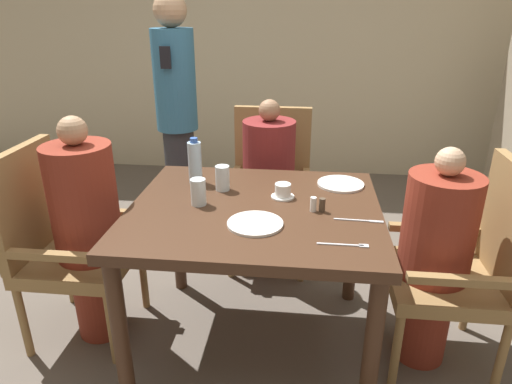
% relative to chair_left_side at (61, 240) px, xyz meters
% --- Properties ---
extents(ground_plane, '(16.00, 16.00, 0.00)m').
position_rel_chair_left_side_xyz_m(ground_plane, '(0.98, 0.00, -0.54)').
color(ground_plane, '#60564C').
extents(wall_back, '(8.00, 0.06, 2.80)m').
position_rel_chair_left_side_xyz_m(wall_back, '(0.98, 2.68, 0.86)').
color(wall_back, beige).
rests_on(wall_back, ground_plane).
extents(dining_table, '(1.14, 1.01, 0.77)m').
position_rel_chair_left_side_xyz_m(dining_table, '(0.98, 0.00, 0.13)').
color(dining_table, '#422819').
rests_on(dining_table, ground_plane).
extents(chair_left_side, '(0.51, 0.51, 1.01)m').
position_rel_chair_left_side_xyz_m(chair_left_side, '(0.00, 0.00, 0.00)').
color(chair_left_side, olive).
rests_on(chair_left_side, ground_plane).
extents(diner_in_left_chair, '(0.32, 0.32, 1.17)m').
position_rel_chair_left_side_xyz_m(diner_in_left_chair, '(0.15, 0.00, 0.06)').
color(diner_in_left_chair, maroon).
rests_on(diner_in_left_chair, ground_plane).
extents(chair_far_side, '(0.51, 0.51, 1.01)m').
position_rel_chair_left_side_xyz_m(chair_far_side, '(0.98, 0.91, 0.00)').
color(chair_far_side, olive).
rests_on(chair_far_side, ground_plane).
extents(diner_in_far_chair, '(0.32, 0.32, 1.12)m').
position_rel_chair_left_side_xyz_m(diner_in_far_chair, '(0.98, 0.76, 0.03)').
color(diner_in_far_chair, maroon).
rests_on(diner_in_far_chair, ground_plane).
extents(chair_right_side, '(0.51, 0.51, 1.01)m').
position_rel_chair_left_side_xyz_m(chair_right_side, '(1.95, 0.00, 0.00)').
color(chair_right_side, olive).
rests_on(chair_right_side, ground_plane).
extents(diner_in_right_chair, '(0.32, 0.32, 1.08)m').
position_rel_chair_left_side_xyz_m(diner_in_right_chair, '(1.80, 0.00, 0.02)').
color(diner_in_right_chair, maroon).
rests_on(diner_in_right_chair, ground_plane).
extents(standing_host, '(0.29, 0.33, 1.71)m').
position_rel_chair_left_side_xyz_m(standing_host, '(0.28, 1.22, 0.38)').
color(standing_host, '#2D2D33').
rests_on(standing_host, ground_plane).
extents(plate_main_left, '(0.24, 0.24, 0.01)m').
position_rel_chair_left_side_xyz_m(plate_main_left, '(1.38, 0.31, 0.24)').
color(plate_main_left, white).
rests_on(plate_main_left, dining_table).
extents(plate_main_right, '(0.24, 0.24, 0.01)m').
position_rel_chair_left_side_xyz_m(plate_main_right, '(1.00, -0.19, 0.24)').
color(plate_main_right, white).
rests_on(plate_main_right, dining_table).
extents(teacup_with_saucer, '(0.11, 0.11, 0.07)m').
position_rel_chair_left_side_xyz_m(teacup_with_saucer, '(1.10, 0.12, 0.26)').
color(teacup_with_saucer, white).
rests_on(teacup_with_saucer, dining_table).
extents(water_bottle, '(0.07, 0.07, 0.24)m').
position_rel_chair_left_side_xyz_m(water_bottle, '(0.64, 0.27, 0.34)').
color(water_bottle, silver).
rests_on(water_bottle, dining_table).
extents(glass_tall_near, '(0.07, 0.07, 0.12)m').
position_rel_chair_left_side_xyz_m(glass_tall_near, '(0.79, 0.18, 0.29)').
color(glass_tall_near, silver).
rests_on(glass_tall_near, dining_table).
extents(glass_tall_mid, '(0.07, 0.07, 0.12)m').
position_rel_chair_left_side_xyz_m(glass_tall_mid, '(0.72, -0.01, 0.29)').
color(glass_tall_mid, silver).
rests_on(glass_tall_mid, dining_table).
extents(salt_shaker, '(0.03, 0.03, 0.07)m').
position_rel_chair_left_side_xyz_m(salt_shaker, '(1.24, -0.02, 0.27)').
color(salt_shaker, white).
rests_on(salt_shaker, dining_table).
extents(pepper_shaker, '(0.03, 0.03, 0.06)m').
position_rel_chair_left_side_xyz_m(pepper_shaker, '(1.28, -0.02, 0.26)').
color(pepper_shaker, '#4C3D2D').
rests_on(pepper_shaker, dining_table).
extents(fork_beside_plate, '(0.20, 0.02, 0.00)m').
position_rel_chair_left_side_xyz_m(fork_beside_plate, '(1.37, -0.33, 0.23)').
color(fork_beside_plate, silver).
rests_on(fork_beside_plate, dining_table).
extents(knife_beside_plate, '(0.21, 0.02, 0.00)m').
position_rel_chair_left_side_xyz_m(knife_beside_plate, '(1.45, -0.10, 0.23)').
color(knife_beside_plate, silver).
rests_on(knife_beside_plate, dining_table).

